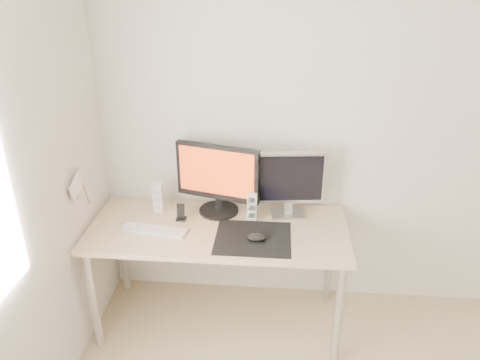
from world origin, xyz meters
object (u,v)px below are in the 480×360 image
object	(u,v)px
mouse	(256,238)
desk	(219,238)
keyboard	(154,230)
phone_dock	(181,215)
second_monitor	(290,181)
main_monitor	(218,177)
speaker_right	(252,205)
speaker_left	(159,197)

from	to	relation	value
mouse	desk	size ratio (longest dim) A/B	0.07
desk	keyboard	world-z (taller)	keyboard
desk	keyboard	bearing A→B (deg)	-167.58
mouse	keyboard	world-z (taller)	mouse
keyboard	phone_dock	world-z (taller)	phone_dock
mouse	second_monitor	bearing A→B (deg)	60.69
main_monitor	speaker_right	xyz separation A→B (m)	(0.22, -0.06, -0.16)
desk	speaker_left	size ratio (longest dim) A/B	8.15
second_monitor	keyboard	world-z (taller)	second_monitor
main_monitor	speaker_right	distance (m)	0.28
speaker_left	keyboard	distance (m)	0.28
keyboard	phone_dock	bearing A→B (deg)	48.26
second_monitor	speaker_right	distance (m)	0.28
mouse	keyboard	size ratio (longest dim) A/B	0.27
desk	second_monitor	size ratio (longest dim) A/B	3.54
speaker_left	speaker_right	world-z (taller)	same
mouse	main_monitor	distance (m)	0.48
main_monitor	second_monitor	bearing A→B (deg)	0.76
speaker_left	mouse	bearing A→B (deg)	-25.94
mouse	desk	xyz separation A→B (m)	(-0.24, 0.14, -0.10)
speaker_right	keyboard	size ratio (longest dim) A/B	0.45
mouse	speaker_left	world-z (taller)	speaker_left
desk	main_monitor	bearing A→B (deg)	96.99
speaker_left	speaker_right	distance (m)	0.62
main_monitor	mouse	bearing A→B (deg)	-51.30
desk	speaker_right	xyz separation A→B (m)	(0.20, 0.13, 0.18)
keyboard	speaker_left	bearing A→B (deg)	96.30
second_monitor	speaker_left	distance (m)	0.86
desk	speaker_right	bearing A→B (deg)	32.10
second_monitor	speaker_left	xyz separation A→B (m)	(-0.85, -0.02, -0.14)
keyboard	second_monitor	bearing A→B (deg)	18.97
mouse	desk	bearing A→B (deg)	149.69
keyboard	mouse	bearing A→B (deg)	-5.19
keyboard	main_monitor	bearing A→B (deg)	37.23
main_monitor	desk	bearing A→B (deg)	-83.01
speaker_left	speaker_right	size ratio (longest dim) A/B	1.00
mouse	second_monitor	size ratio (longest dim) A/B	0.26
desk	speaker_right	world-z (taller)	speaker_right
speaker_left	keyboard	xyz separation A→B (m)	(0.03, -0.26, -0.09)
desk	phone_dock	bearing A→B (deg)	164.06
second_monitor	phone_dock	size ratio (longest dim) A/B	4.00
second_monitor	mouse	bearing A→B (deg)	-119.31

